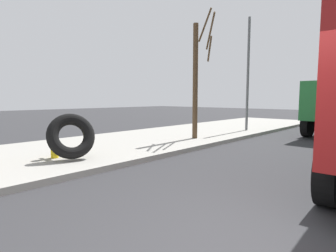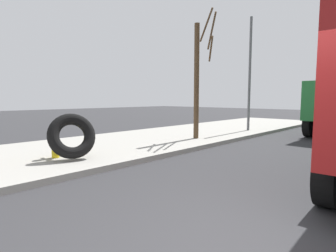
{
  "view_description": "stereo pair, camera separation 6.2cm",
  "coord_description": "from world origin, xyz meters",
  "px_view_note": "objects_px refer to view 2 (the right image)",
  "views": [
    {
      "loc": [
        -2.61,
        -1.27,
        1.72
      ],
      "look_at": [
        1.84,
        2.85,
        1.09
      ],
      "focal_mm": 29.07,
      "sensor_mm": 36.0,
      "label": 1
    },
    {
      "loc": [
        -2.57,
        -1.31,
        1.72
      ],
      "look_at": [
        1.84,
        2.85,
        1.09
      ],
      "focal_mm": 29.07,
      "sensor_mm": 36.0,
      "label": 2
    }
  ],
  "objects_px": {
    "loose_tire": "(72,136)",
    "bare_tree": "(198,77)",
    "fire_hydrant": "(55,141)",
    "street_light_pole": "(250,75)"
  },
  "relations": [
    {
      "from": "loose_tire",
      "to": "street_light_pole",
      "type": "height_order",
      "value": "street_light_pole"
    },
    {
      "from": "bare_tree",
      "to": "street_light_pole",
      "type": "bearing_deg",
      "value": -2.98
    },
    {
      "from": "fire_hydrant",
      "to": "street_light_pole",
      "type": "distance_m",
      "value": 9.51
    },
    {
      "from": "fire_hydrant",
      "to": "loose_tire",
      "type": "bearing_deg",
      "value": -67.21
    },
    {
      "from": "fire_hydrant",
      "to": "bare_tree",
      "type": "bearing_deg",
      "value": -6.18
    },
    {
      "from": "loose_tire",
      "to": "bare_tree",
      "type": "height_order",
      "value": "bare_tree"
    },
    {
      "from": "loose_tire",
      "to": "street_light_pole",
      "type": "distance_m",
      "value": 9.24
    },
    {
      "from": "loose_tire",
      "to": "fire_hydrant",
      "type": "bearing_deg",
      "value": 112.79
    },
    {
      "from": "fire_hydrant",
      "to": "bare_tree",
      "type": "xyz_separation_m",
      "value": [
        5.38,
        -0.58,
        1.94
      ]
    },
    {
      "from": "bare_tree",
      "to": "street_light_pole",
      "type": "height_order",
      "value": "street_light_pole"
    }
  ]
}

